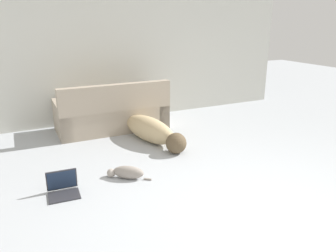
% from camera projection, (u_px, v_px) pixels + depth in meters
% --- Properties ---
extents(ground_plane, '(20.00, 20.00, 0.00)m').
position_uv_depth(ground_plane, '(259.00, 224.00, 3.15)').
color(ground_plane, '#ADB2B7').
extents(wall_back, '(7.16, 0.06, 2.71)m').
position_uv_depth(wall_back, '(122.00, 48.00, 6.15)').
color(wall_back, beige).
rests_on(wall_back, ground_plane).
extents(couch, '(1.90, 0.88, 0.87)m').
position_uv_depth(couch, '(112.00, 114.00, 5.79)').
color(couch, tan).
rests_on(couch, ground_plane).
extents(dog, '(0.66, 1.71, 0.39)m').
position_uv_depth(dog, '(152.00, 131.00, 5.19)').
color(dog, tan).
rests_on(dog, ground_plane).
extents(cat, '(0.50, 0.39, 0.16)m').
position_uv_depth(cat, '(126.00, 172.00, 4.04)').
color(cat, gray).
rests_on(cat, ground_plane).
extents(laptop_open, '(0.35, 0.32, 0.26)m').
position_uv_depth(laptop_open, '(63.00, 186.00, 3.69)').
color(laptop_open, '#2D2D33').
rests_on(laptop_open, ground_plane).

